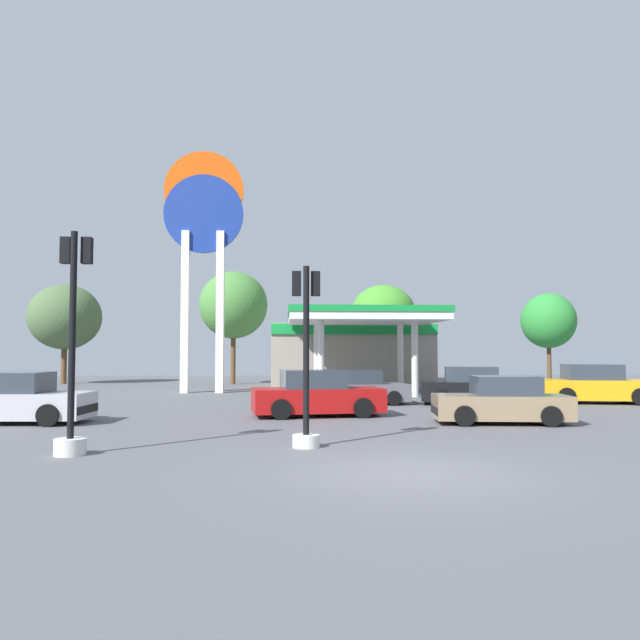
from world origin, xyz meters
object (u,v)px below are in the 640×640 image
object	(u,v)px
station_pole_sign	(203,237)
car_2	(359,389)
tree_1	(233,305)
car_0	(474,387)
tree_0	(65,317)
traffic_signal_2	(72,369)
traffic_signal_0	(306,371)
tree_2	(383,313)
car_4	(16,400)
tree_3	(548,321)
car_5	(317,395)
car_3	(502,402)
car_1	(595,385)

from	to	relation	value
station_pole_sign	car_2	size ratio (longest dim) A/B	3.15
tree_1	car_0	bearing A→B (deg)	-55.78
car_2	tree_0	bearing A→B (deg)	135.83
tree_1	traffic_signal_2	bearing A→B (deg)	-92.22
traffic_signal_0	tree_2	distance (m)	30.72
car_4	tree_3	xyz separation A→B (m)	(27.17, 24.49, 3.68)
traffic_signal_0	tree_3	distance (m)	35.09
car_5	tree_2	xyz separation A→B (m)	(5.98, 23.14, 4.23)
car_2	traffic_signal_2	xyz separation A→B (m)	(-7.52, -11.93, 1.16)
car_4	tree_2	size ratio (longest dim) A/B	0.63
car_5	traffic_signal_2	size ratio (longest dim) A/B	0.96
traffic_signal_2	car_3	bearing A→B (deg)	24.60
station_pole_sign	car_3	bearing A→B (deg)	-53.22
car_4	tree_1	world-z (taller)	tree_1
car_2	car_0	bearing A→B (deg)	-3.31
car_0	car_1	bearing A→B (deg)	3.83
tree_1	tree_3	xyz separation A→B (m)	(22.47, 2.41, -0.86)
station_pole_sign	car_2	bearing A→B (deg)	-45.95
car_0	car_5	xyz separation A→B (m)	(-6.66, -4.18, 0.00)
car_3	traffic_signal_2	world-z (taller)	traffic_signal_2
car_1	traffic_signal_2	xyz separation A→B (m)	(-17.49, -12.01, 1.05)
car_2	tree_1	distance (m)	17.93
car_3	car_0	bearing A→B (deg)	79.61
car_5	tree_1	xyz separation A→B (m)	(-4.47, 20.54, 4.53)
tree_3	tree_2	bearing A→B (deg)	179.08
car_0	tree_3	size ratio (longest dim) A/B	0.72
car_4	station_pole_sign	bearing A→B (deg)	74.40
car_2	tree_3	xyz separation A→B (m)	(16.03, 18.50, 3.74)
tree_1	tree_2	size ratio (longest dim) A/B	1.08
car_4	traffic_signal_2	distance (m)	7.05
car_2	tree_0	world-z (taller)	tree_0
traffic_signal_2	tree_1	size ratio (longest dim) A/B	0.63
car_4	traffic_signal_0	world-z (taller)	traffic_signal_0
car_3	car_5	size ratio (longest dim) A/B	0.91
station_pole_sign	car_5	bearing A→B (deg)	-65.90
traffic_signal_2	tree_3	xyz separation A→B (m)	(23.55, 30.43, 2.59)
car_0	tree_0	xyz separation A→B (m)	(-22.51, 17.57, 3.77)
car_0	traffic_signal_0	bearing A→B (deg)	-123.71
car_4	tree_0	world-z (taller)	tree_0
car_5	tree_2	world-z (taller)	tree_2
car_1	car_5	world-z (taller)	car_1
car_3	tree_0	xyz separation A→B (m)	(-21.29, 24.19, 3.83)
car_0	car_1	world-z (taller)	car_1
car_3	tree_1	xyz separation A→B (m)	(-9.92, 22.99, 4.59)
traffic_signal_2	tree_1	xyz separation A→B (m)	(1.08, 28.02, 3.45)
car_3	tree_2	bearing A→B (deg)	88.81
car_4	tree_1	xyz separation A→B (m)	(4.71, 22.08, 4.54)
traffic_signal_2	car_4	bearing A→B (deg)	121.36
traffic_signal_2	tree_0	bearing A→B (deg)	109.39
station_pole_sign	car_1	bearing A→B (deg)	-23.46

